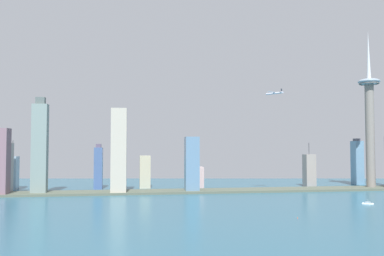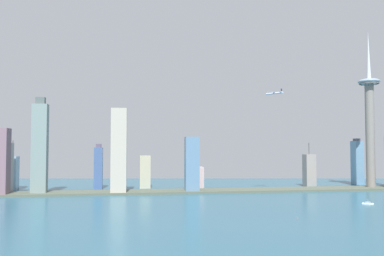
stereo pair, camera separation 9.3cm
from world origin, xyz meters
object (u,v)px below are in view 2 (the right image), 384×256
(skyscraper_11, at_px, (357,162))
(skyscraper_2, at_px, (119,151))
(skyscraper_3, at_px, (12,173))
(skyscraper_7, at_px, (8,167))
(observation_tower, at_px, (370,115))
(airplane, at_px, (274,93))
(channel_buoy_0, at_px, (298,218))
(skyscraper_9, at_px, (192,164))
(skyscraper_12, at_px, (40,148))
(skyscraper_0, at_px, (98,167))
(skyscraper_10, at_px, (199,178))
(skyscraper_1, at_px, (309,170))
(skyscraper_5, at_px, (2,162))
(skyscraper_6, at_px, (145,172))
(boat_0, at_px, (368,203))

(skyscraper_11, bearing_deg, skyscraper_2, -167.72)
(skyscraper_3, height_order, skyscraper_7, skyscraper_3)
(observation_tower, bearing_deg, airplane, -167.98)
(skyscraper_2, distance_m, channel_buoy_0, 338.32)
(skyscraper_9, height_order, airplane, airplane)
(skyscraper_12, bearing_deg, skyscraper_0, 41.39)
(skyscraper_0, distance_m, skyscraper_9, 186.09)
(skyscraper_10, height_order, channel_buoy_0, skyscraper_10)
(skyscraper_1, xyz_separation_m, airplane, (-106.94, -96.74, 140.16))
(skyscraper_10, height_order, skyscraper_11, skyscraper_11)
(skyscraper_2, distance_m, skyscraper_12, 131.03)
(skyscraper_7, bearing_deg, skyscraper_5, -81.96)
(skyscraper_1, xyz_separation_m, skyscraper_6, (-324.99, 25.74, -1.21))
(channel_buoy_0, bearing_deg, skyscraper_1, 63.13)
(skyscraper_3, bearing_deg, skyscraper_1, -3.70)
(skyscraper_1, distance_m, channel_buoy_0, 369.25)
(skyscraper_1, xyz_separation_m, skyscraper_9, (-245.94, -60.88, 16.26))
(skyscraper_7, distance_m, airplane, 485.68)
(skyscraper_1, distance_m, skyscraper_12, 507.77)
(skyscraper_6, distance_m, boat_0, 400.97)
(boat_0, bearing_deg, skyscraper_0, -179.10)
(skyscraper_7, distance_m, skyscraper_11, 695.74)
(skyscraper_1, height_order, skyscraper_9, skyscraper_9)
(skyscraper_10, relative_size, airplane, 1.32)
(skyscraper_3, bearing_deg, skyscraper_10, -6.24)
(skyscraper_1, bearing_deg, skyscraper_12, -173.41)
(skyscraper_2, relative_size, skyscraper_12, 0.89)
(skyscraper_12, bearing_deg, skyscraper_6, 25.27)
(observation_tower, relative_size, channel_buoy_0, 199.57)
(skyscraper_5, height_order, boat_0, skyscraper_5)
(skyscraper_1, height_order, channel_buoy_0, skyscraper_1)
(skyscraper_1, relative_size, skyscraper_12, 0.54)
(skyscraper_7, relative_size, skyscraper_10, 2.10)
(skyscraper_10, xyz_separation_m, skyscraper_12, (-278.25, -56.93, 57.21))
(skyscraper_12, relative_size, airplane, 5.23)
(skyscraper_5, height_order, skyscraper_10, skyscraper_5)
(skyscraper_9, bearing_deg, channel_buoy_0, -73.40)
(skyscraper_1, distance_m, skyscraper_11, 133.99)
(skyscraper_0, bearing_deg, skyscraper_1, -2.89)
(skyscraper_10, distance_m, channel_buoy_0, 332.77)
(skyscraper_2, distance_m, skyscraper_5, 187.07)
(skyscraper_1, height_order, skyscraper_5, skyscraper_5)
(skyscraper_6, xyz_separation_m, skyscraper_9, (79.06, -86.62, 17.47))
(skyscraper_3, bearing_deg, skyscraper_6, -2.60)
(skyscraper_1, bearing_deg, boat_0, -95.84)
(skyscraper_2, bearing_deg, skyscraper_6, 63.70)
(skyscraper_1, bearing_deg, observation_tower, -28.00)
(skyscraper_2, height_order, skyscraper_6, skyscraper_2)
(skyscraper_6, relative_size, airplane, 2.00)
(skyscraper_7, distance_m, skyscraper_9, 325.07)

